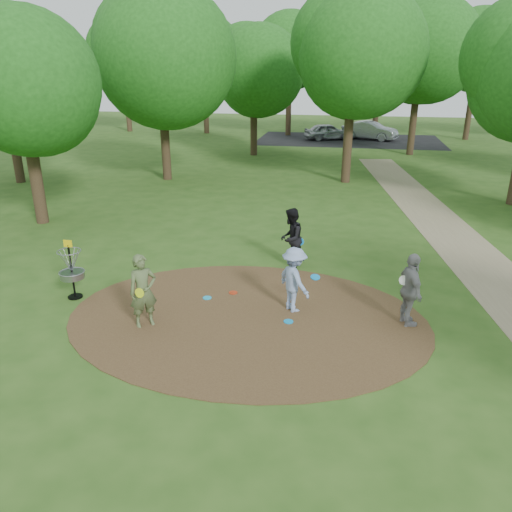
# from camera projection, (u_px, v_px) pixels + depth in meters

# --- Properties ---
(ground) EXTENTS (100.00, 100.00, 0.00)m
(ground) POSITION_uv_depth(u_px,v_px,m) (247.00, 318.00, 11.62)
(ground) COLOR #2D5119
(ground) RESTS_ON ground
(dirt_clearing) EXTENTS (8.40, 8.40, 0.02)m
(dirt_clearing) POSITION_uv_depth(u_px,v_px,m) (247.00, 318.00, 11.61)
(dirt_clearing) COLOR #47301C
(dirt_clearing) RESTS_ON ground
(parking_lot) EXTENTS (14.00, 8.00, 0.01)m
(parking_lot) POSITION_uv_depth(u_px,v_px,m) (349.00, 140.00, 38.79)
(parking_lot) COLOR black
(parking_lot) RESTS_ON ground
(player_observer_with_disc) EXTENTS (0.74, 0.70, 1.70)m
(player_observer_with_disc) POSITION_uv_depth(u_px,v_px,m) (143.00, 291.00, 11.00)
(player_observer_with_disc) COLOR #53643A
(player_observer_with_disc) RESTS_ON ground
(player_throwing_with_disc) EXTENTS (1.20, 1.16, 1.59)m
(player_throwing_with_disc) POSITION_uv_depth(u_px,v_px,m) (294.00, 280.00, 11.71)
(player_throwing_with_disc) COLOR #879DCA
(player_throwing_with_disc) RESTS_ON ground
(player_walking_with_disc) EXTENTS (0.79, 0.95, 1.75)m
(player_walking_with_disc) POSITION_uv_depth(u_px,v_px,m) (291.00, 238.00, 14.26)
(player_walking_with_disc) COLOR black
(player_walking_with_disc) RESTS_ON ground
(player_waiting_with_disc) EXTENTS (0.71, 1.08, 1.71)m
(player_waiting_with_disc) POSITION_uv_depth(u_px,v_px,m) (410.00, 290.00, 11.03)
(player_waiting_with_disc) COLOR gray
(player_waiting_with_disc) RESTS_ON ground
(disc_ground_cyan) EXTENTS (0.22, 0.22, 0.02)m
(disc_ground_cyan) POSITION_uv_depth(u_px,v_px,m) (207.00, 298.00, 12.56)
(disc_ground_cyan) COLOR #1CACE2
(disc_ground_cyan) RESTS_ON dirt_clearing
(disc_ground_blue) EXTENTS (0.22, 0.22, 0.02)m
(disc_ground_blue) POSITION_uv_depth(u_px,v_px,m) (288.00, 321.00, 11.41)
(disc_ground_blue) COLOR #0C93DA
(disc_ground_blue) RESTS_ON dirt_clearing
(disc_ground_red) EXTENTS (0.22, 0.22, 0.02)m
(disc_ground_red) POSITION_uv_depth(u_px,v_px,m) (233.00, 293.00, 12.85)
(disc_ground_red) COLOR #B72D12
(disc_ground_red) RESTS_ON dirt_clearing
(car_left) EXTENTS (3.94, 2.74, 1.25)m
(car_left) POSITION_uv_depth(u_px,v_px,m) (328.00, 132.00, 38.71)
(car_left) COLOR #A5A7AC
(car_left) RESTS_ON ground
(car_right) EXTENTS (4.49, 2.91, 1.40)m
(car_right) POSITION_uv_depth(u_px,v_px,m) (370.00, 131.00, 38.75)
(car_right) COLOR #989C9F
(car_right) RESTS_ON ground
(disc_golf_basket) EXTENTS (0.63, 0.63, 1.54)m
(disc_golf_basket) POSITION_uv_depth(u_px,v_px,m) (71.00, 265.00, 12.34)
(disc_golf_basket) COLOR black
(disc_golf_basket) RESTS_ON ground
(tree_ring) EXTENTS (37.50, 45.91, 9.23)m
(tree_ring) POSITION_uv_depth(u_px,v_px,m) (357.00, 71.00, 18.60)
(tree_ring) COLOR #332316
(tree_ring) RESTS_ON ground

